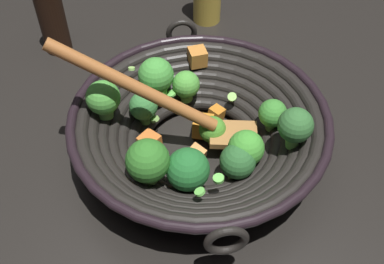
{
  "coord_description": "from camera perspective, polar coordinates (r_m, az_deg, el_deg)",
  "views": [
    {
      "loc": [
        -0.19,
        0.44,
        0.57
      ],
      "look_at": [
        0.02,
        -0.01,
        0.03
      ],
      "focal_mm": 44.71,
      "sensor_mm": 36.0,
      "label": 1
    }
  ],
  "objects": [
    {
      "name": "wok",
      "position": [
        0.7,
        0.76,
        0.45
      ],
      "size": [
        0.38,
        0.38,
        0.21
      ],
      "color": "black",
      "rests_on": "ground"
    },
    {
      "name": "soy_sauce_bottle",
      "position": [
        0.92,
        -16.52,
        13.47
      ],
      "size": [
        0.05,
        0.05,
        0.2
      ],
      "color": "black",
      "rests_on": "ground"
    },
    {
      "name": "ground_plane",
      "position": [
        0.74,
        0.84,
        -2.44
      ],
      "size": [
        4.0,
        4.0,
        0.0
      ],
      "primitive_type": "plane",
      "color": "black"
    }
  ]
}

